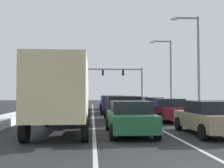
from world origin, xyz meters
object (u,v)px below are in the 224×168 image
object	(u,v)px
sedan_green_center_lane_nearest	(130,118)
suv_maroon_left_lane_fourth	(78,101)
sedan_tan_right_lane_nearest	(209,118)
traffic_light_gantry	(119,77)
sedan_gray_right_lane_fourth	(139,103)
suv_navy_center_lane_third	(112,103)
box_truck_left_lane_nearest	(62,92)
suv_black_center_lane_second	(121,106)
street_lamp_right_far	(168,68)
street_lamp_right_mid	(195,56)
sedan_red_center_lane_fourth	(108,103)
sedan_white_left_lane_second	(67,108)
sedan_maroon_right_lane_second	(168,110)
sedan_tan_left_lane_third	(74,105)
sedan_charcoal_right_lane_third	(152,106)

from	to	relation	value
sedan_green_center_lane_nearest	suv_maroon_left_lane_fourth	bearing A→B (deg)	99.27
sedan_tan_right_lane_nearest	traffic_light_gantry	xyz separation A→B (m)	(-0.64, 34.22, 3.97)
sedan_gray_right_lane_fourth	suv_navy_center_lane_third	distance (m)	6.57
sedan_tan_right_lane_nearest	box_truck_left_lane_nearest	xyz separation A→B (m)	(-6.61, 0.94, 1.14)
suv_black_center_lane_second	street_lamp_right_far	world-z (taller)	street_lamp_right_far
sedan_tan_right_lane_nearest	box_truck_left_lane_nearest	world-z (taller)	box_truck_left_lane_nearest
sedan_gray_right_lane_fourth	suv_navy_center_lane_third	bearing A→B (deg)	-121.79
sedan_green_center_lane_nearest	suv_navy_center_lane_third	world-z (taller)	suv_navy_center_lane_third
street_lamp_right_far	street_lamp_right_mid	bearing A→B (deg)	-88.97
sedan_gray_right_lane_fourth	street_lamp_right_far	size ratio (longest dim) A/B	0.55
suv_maroon_left_lane_fourth	sedan_red_center_lane_fourth	bearing A→B (deg)	-0.98
sedan_white_left_lane_second	traffic_light_gantry	world-z (taller)	traffic_light_gantry
sedan_tan_right_lane_nearest	suv_black_center_lane_second	bearing A→B (deg)	116.31
sedan_gray_right_lane_fourth	box_truck_left_lane_nearest	bearing A→B (deg)	-110.03
sedan_red_center_lane_fourth	street_lamp_right_far	size ratio (longest dim) A/B	0.55
sedan_maroon_right_lane_second	suv_navy_center_lane_third	world-z (taller)	suv_navy_center_lane_third
street_lamp_right_mid	suv_maroon_left_lane_fourth	bearing A→B (deg)	139.22
sedan_tan_right_lane_nearest	sedan_tan_left_lane_third	distance (m)	15.97
sedan_tan_right_lane_nearest	suv_navy_center_lane_third	bearing A→B (deg)	103.61
sedan_maroon_right_lane_second	suv_maroon_left_lane_fourth	size ratio (longest dim) A/B	0.92
box_truck_left_lane_nearest	sedan_green_center_lane_nearest	bearing A→B (deg)	-12.29
sedan_white_left_lane_second	box_truck_left_lane_nearest	bearing A→B (deg)	-86.74
suv_black_center_lane_second	sedan_tan_left_lane_third	size ratio (longest dim) A/B	1.09
suv_black_center_lane_second	sedan_tan_left_lane_third	xyz separation A→B (m)	(-3.68, 7.80, -0.25)
sedan_charcoal_right_lane_third	sedan_gray_right_lane_fourth	xyz separation A→B (m)	(-0.10, 6.52, 0.00)
sedan_white_left_lane_second	sedan_red_center_lane_fourth	bearing A→B (deg)	73.06
sedan_gray_right_lane_fourth	sedan_red_center_lane_fourth	bearing A→B (deg)	156.94
sedan_maroon_right_lane_second	street_lamp_right_mid	distance (m)	8.00
sedan_white_left_lane_second	sedan_charcoal_right_lane_third	bearing A→B (deg)	31.06
sedan_gray_right_lane_fourth	street_lamp_right_mid	size ratio (longest dim) A/B	0.52
traffic_light_gantry	street_lamp_right_far	world-z (taller)	street_lamp_right_far
sedan_charcoal_right_lane_third	sedan_white_left_lane_second	xyz separation A→B (m)	(-7.25, -4.37, 0.00)
suv_navy_center_lane_third	sedan_red_center_lane_fourth	size ratio (longest dim) A/B	1.09
suv_navy_center_lane_third	sedan_white_left_lane_second	bearing A→B (deg)	-124.83
suv_maroon_left_lane_fourth	sedan_gray_right_lane_fourth	bearing A→B (deg)	-12.14
sedan_red_center_lane_fourth	street_lamp_right_far	world-z (taller)	street_lamp_right_far
suv_maroon_left_lane_fourth	street_lamp_right_mid	size ratio (longest dim) A/B	0.57
suv_navy_center_lane_third	street_lamp_right_far	world-z (taller)	street_lamp_right_far
traffic_light_gantry	street_lamp_right_mid	size ratio (longest dim) A/B	1.26
sedan_maroon_right_lane_second	sedan_white_left_lane_second	xyz separation A→B (m)	(-6.93, 2.26, 0.00)
box_truck_left_lane_nearest	sedan_gray_right_lane_fourth	bearing A→B (deg)	69.97
box_truck_left_lane_nearest	traffic_light_gantry	size ratio (longest dim) A/B	0.66
suv_black_center_lane_second	sedan_charcoal_right_lane_third	bearing A→B (deg)	61.06
sedan_gray_right_lane_fourth	street_lamp_right_far	xyz separation A→B (m)	(3.54, 0.49, 4.11)
traffic_light_gantry	suv_black_center_lane_second	bearing A→B (deg)	-95.40
sedan_green_center_lane_nearest	suv_navy_center_lane_third	bearing A→B (deg)	89.25
sedan_maroon_right_lane_second	traffic_light_gantry	bearing A→B (deg)	91.11
sedan_maroon_right_lane_second	street_lamp_right_far	distance (m)	14.73
sedan_charcoal_right_lane_third	suv_black_center_lane_second	bearing A→B (deg)	-118.94
suv_navy_center_lane_third	street_lamp_right_far	size ratio (longest dim) A/B	0.60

